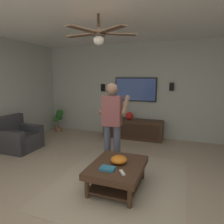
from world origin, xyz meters
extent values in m
plane|color=tan|center=(0.00, 0.00, 0.00)|extent=(7.72, 7.72, 0.00)
cube|color=#B2B7AD|center=(3.11, 0.00, 1.36)|extent=(0.10, 6.64, 2.71)
cube|color=tan|center=(0.34, -0.11, 0.01)|extent=(2.43, 2.08, 0.01)
cube|color=#38383D|center=(0.92, 2.67, 0.20)|extent=(0.81, 0.81, 0.40)
cube|color=#38383D|center=(0.92, 2.99, 0.61)|extent=(0.80, 0.19, 0.42)
cube|color=#38383D|center=(0.60, 2.66, 0.28)|extent=(0.17, 0.80, 0.56)
cube|color=#38383D|center=(1.24, 2.67, 0.28)|extent=(0.17, 0.80, 0.56)
cube|color=#422B1C|center=(0.14, -0.11, 0.35)|extent=(1.00, 0.80, 0.10)
cylinder|color=#422B1C|center=(0.56, -0.43, 0.15)|extent=(0.07, 0.07, 0.30)
cylinder|color=#422B1C|center=(0.56, 0.21, 0.15)|extent=(0.07, 0.07, 0.30)
cylinder|color=#422B1C|center=(-0.28, -0.43, 0.15)|extent=(0.07, 0.07, 0.30)
cylinder|color=#422B1C|center=(-0.28, 0.21, 0.15)|extent=(0.07, 0.07, 0.30)
cube|color=#382417|center=(0.14, -0.11, 0.10)|extent=(0.88, 0.68, 0.03)
cube|color=#422B1C|center=(2.78, 0.32, 0.28)|extent=(0.44, 1.70, 0.55)
cube|color=#352216|center=(2.55, 0.32, 0.28)|extent=(0.01, 1.56, 0.39)
cube|color=black|center=(3.02, 0.32, 1.40)|extent=(0.05, 1.22, 0.68)
cube|color=#405CAC|center=(2.99, 0.32, 1.40)|extent=(0.01, 1.16, 0.62)
cylinder|color=#4C5166|center=(0.90, 0.16, 0.41)|extent=(0.14, 0.14, 0.82)
cylinder|color=#4C5166|center=(0.88, 0.36, 0.41)|extent=(0.14, 0.14, 0.82)
cube|color=#8C4C4C|center=(0.89, 0.26, 1.11)|extent=(0.24, 0.37, 0.58)
sphere|color=#997056|center=(0.89, 0.26, 1.53)|extent=(0.22, 0.22, 0.22)
cylinder|color=#997056|center=(1.08, 0.06, 1.20)|extent=(0.48, 0.12, 0.37)
cylinder|color=#997056|center=(1.06, 0.49, 1.20)|extent=(0.48, 0.12, 0.37)
cube|color=white|center=(1.27, 0.29, 1.10)|extent=(0.04, 0.05, 0.16)
cylinder|color=#9E6B4C|center=(2.61, 2.77, 0.08)|extent=(0.18, 0.18, 0.16)
cylinder|color=brown|center=(2.61, 2.77, 0.28)|extent=(0.03, 0.03, 0.26)
sphere|color=#2D6B28|center=(2.67, 2.71, 0.44)|extent=(0.13, 0.13, 0.13)
sphere|color=#2D6B28|center=(2.58, 2.81, 0.42)|extent=(0.19, 0.19, 0.19)
sphere|color=#2D6B28|center=(2.61, 2.68, 0.62)|extent=(0.22, 0.22, 0.22)
sphere|color=#2D6B28|center=(2.62, 2.72, 0.56)|extent=(0.21, 0.21, 0.21)
ellipsoid|color=orange|center=(0.18, -0.12, 0.46)|extent=(0.26, 0.26, 0.12)
cube|color=white|center=(-0.12, -0.27, 0.41)|extent=(0.15, 0.12, 0.02)
cube|color=black|center=(0.29, -0.08, 0.41)|extent=(0.15, 0.10, 0.02)
cube|color=slate|center=(0.33, -0.09, 0.41)|extent=(0.15, 0.06, 0.02)
cube|color=teal|center=(-0.09, -0.03, 0.42)|extent=(0.16, 0.22, 0.04)
sphere|color=red|center=(2.74, 0.42, 0.66)|extent=(0.22, 0.22, 0.22)
cube|color=black|center=(3.03, -0.68, 1.49)|extent=(0.06, 0.12, 0.22)
cube|color=black|center=(3.03, 1.35, 1.43)|extent=(0.06, 0.12, 0.22)
cylinder|color=#4C3828|center=(0.29, 0.26, 2.55)|extent=(0.04, 0.04, 0.28)
cylinder|color=#4C3828|center=(0.29, 0.26, 2.41)|extent=(0.20, 0.20, 0.08)
sphere|color=silver|center=(0.29, 0.26, 2.31)|extent=(0.16, 0.16, 0.16)
cube|color=brown|center=(0.59, 0.37, 2.41)|extent=(0.57, 0.31, 0.02)
cube|color=brown|center=(0.33, 0.58, 2.41)|extent=(0.19, 0.57, 0.02)
cube|color=brown|center=(-0.02, 0.35, 2.41)|extent=(0.57, 0.28, 0.02)
cube|color=brown|center=(0.12, -0.01, 2.41)|extent=(0.40, 0.54, 0.02)
cube|color=brown|center=(0.45, -0.02, 2.41)|extent=(0.39, 0.54, 0.02)
camera|label=1|loc=(-2.63, -1.04, 1.75)|focal=31.72mm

